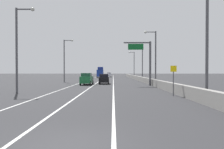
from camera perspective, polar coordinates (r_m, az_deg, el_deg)
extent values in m
plane|color=#2D2D30|center=(70.99, -0.85, -1.11)|extent=(320.00, 320.00, 0.00)
cube|color=silver|center=(62.38, -6.08, -1.39)|extent=(0.16, 130.00, 0.00)
cube|color=silver|center=(62.08, -2.87, -1.39)|extent=(0.16, 130.00, 0.00)
cube|color=silver|center=(61.98, 0.36, -1.40)|extent=(0.16, 130.00, 0.00)
cube|color=gray|center=(47.47, 8.67, -1.43)|extent=(0.60, 120.00, 1.10)
cylinder|color=#47474C|center=(36.35, 10.29, 2.91)|extent=(0.36, 0.36, 7.50)
cube|color=#47474C|center=(36.33, 6.77, 8.54)|extent=(4.50, 0.20, 0.20)
cube|color=#0C5923|center=(36.10, 6.43, 7.47)|extent=(2.60, 0.10, 1.00)
cylinder|color=#4C4C51|center=(21.79, 16.26, -2.43)|extent=(0.10, 0.10, 2.40)
cube|color=yellow|center=(21.72, 16.31, 1.52)|extent=(0.60, 0.04, 0.60)
cylinder|color=#4C4C51|center=(19.11, 24.31, 7.67)|extent=(0.24, 0.24, 9.46)
cylinder|color=#4C4C51|center=(37.76, 11.72, 4.32)|extent=(0.24, 0.24, 9.46)
cube|color=#4C4C51|center=(38.15, 10.39, 11.23)|extent=(1.80, 0.12, 0.12)
sphere|color=beige|center=(38.00, 9.03, 11.27)|extent=(0.44, 0.44, 0.44)
cylinder|color=#4C4C51|center=(57.14, 8.22, 3.15)|extent=(0.24, 0.24, 9.46)
cube|color=#4C4C51|center=(57.39, 7.34, 7.73)|extent=(1.80, 0.12, 0.12)
sphere|color=beige|center=(57.29, 6.43, 7.74)|extent=(0.44, 0.44, 0.44)
cylinder|color=#4C4C51|center=(76.57, 6.01, 2.57)|extent=(0.24, 0.24, 9.46)
cube|color=#4C4C51|center=(76.76, 5.34, 5.99)|extent=(1.80, 0.12, 0.12)
sphere|color=beige|center=(76.69, 4.67, 6.00)|extent=(0.44, 0.44, 0.44)
cylinder|color=#4C4C51|center=(25.80, -24.39, 5.88)|extent=(0.24, 0.24, 9.46)
cube|color=#4C4C51|center=(26.25, -22.60, 15.98)|extent=(1.80, 0.12, 0.12)
sphere|color=beige|center=(25.93, -20.69, 16.18)|extent=(0.44, 0.44, 0.44)
cylinder|color=#4C4C51|center=(48.19, -12.81, 3.56)|extent=(0.24, 0.24, 9.46)
cube|color=#4C4C51|center=(48.43, -11.78, 9.00)|extent=(1.80, 0.12, 0.12)
sphere|color=beige|center=(48.25, -10.72, 9.03)|extent=(0.44, 0.44, 0.44)
cube|color=black|center=(40.92, -2.17, -1.38)|extent=(1.95, 4.30, 0.99)
cube|color=black|center=(40.47, -2.18, -0.28)|extent=(1.68, 1.95, 0.60)
cylinder|color=black|center=(42.65, -3.26, -1.96)|extent=(0.23, 0.68, 0.68)
cylinder|color=black|center=(42.61, -0.95, -1.96)|extent=(0.23, 0.68, 0.68)
cylinder|color=black|center=(39.29, -3.48, -2.20)|extent=(0.23, 0.68, 0.68)
cylinder|color=black|center=(39.25, -0.98, -2.21)|extent=(0.23, 0.68, 0.68)
cube|color=white|center=(89.21, -0.80, -0.15)|extent=(1.87, 4.61, 1.07)
cube|color=#96969E|center=(88.74, -0.80, 0.39)|extent=(1.61, 2.09, 0.60)
cylinder|color=black|center=(91.07, -1.31, -0.46)|extent=(0.23, 0.68, 0.68)
cylinder|color=black|center=(91.07, -0.29, -0.46)|extent=(0.23, 0.68, 0.68)
cylinder|color=black|center=(87.39, -1.33, -0.52)|extent=(0.23, 0.68, 0.68)
cylinder|color=black|center=(87.39, -0.27, -0.52)|extent=(0.23, 0.68, 0.68)
cube|color=#196033|center=(38.64, -6.82, -1.38)|extent=(1.97, 4.82, 1.19)
cube|color=#1C4633|center=(38.15, -6.94, -0.06)|extent=(1.67, 2.19, 0.60)
cylinder|color=black|center=(40.71, -7.56, -2.10)|extent=(0.24, 0.69, 0.68)
cylinder|color=black|center=(40.46, -5.23, -2.12)|extent=(0.24, 0.69, 0.68)
cylinder|color=black|center=(36.91, -8.57, -2.41)|extent=(0.24, 0.69, 0.68)
cylinder|color=black|center=(36.64, -6.00, -2.43)|extent=(0.24, 0.69, 0.68)
cube|color=navy|center=(81.65, -3.20, 0.40)|extent=(2.57, 7.92, 2.56)
cube|color=navy|center=(83.39, -3.15, 1.66)|extent=(2.15, 1.78, 1.10)
cylinder|color=black|center=(84.95, -3.87, -0.45)|extent=(0.24, 1.00, 1.00)
cylinder|color=black|center=(84.87, -2.36, -0.45)|extent=(0.24, 1.00, 1.00)
cylinder|color=black|center=(78.50, -4.11, -0.56)|extent=(0.24, 1.00, 1.00)
cylinder|color=black|center=(78.40, -2.48, -0.56)|extent=(0.24, 1.00, 1.00)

